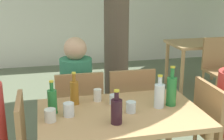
{
  "coord_description": "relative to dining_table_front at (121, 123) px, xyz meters",
  "views": [
    {
      "loc": [
        -0.56,
        -2.14,
        1.74
      ],
      "look_at": [
        0.0,
        0.3,
        1.01
      ],
      "focal_mm": 50.0,
      "sensor_mm": 36.0,
      "label": 1
    }
  ],
  "objects": [
    {
      "name": "drinking_glass_3",
      "position": [
        -0.53,
        -0.05,
        0.14
      ],
      "size": [
        0.08,
        0.08,
        0.09
      ],
      "color": "silver",
      "rests_on": "dining_table_front"
    },
    {
      "name": "water_bottle_0",
      "position": [
        0.32,
        0.02,
        0.2
      ],
      "size": [
        0.08,
        0.08,
        0.27
      ],
      "color": "silver",
      "rests_on": "dining_table_front"
    },
    {
      "name": "dining_table_back",
      "position": [
        1.96,
        2.38,
        -0.02
      ],
      "size": [
        1.0,
        0.72,
        0.76
      ],
      "color": "tan",
      "rests_on": "ground_plane"
    },
    {
      "name": "patio_chair_2",
      "position": [
        -0.25,
        0.64,
        -0.13
      ],
      "size": [
        0.44,
        0.44,
        0.93
      ],
      "rotation": [
        0.0,
        0.0,
        3.14
      ],
      "color": "#A87A4C",
      "rests_on": "ground_plane"
    },
    {
      "name": "drinking_glass_4",
      "position": [
        -0.01,
        0.16,
        0.14
      ],
      "size": [
        0.08,
        0.08,
        0.08
      ],
      "color": "silver",
      "rests_on": "dining_table_front"
    },
    {
      "name": "amber_bottle_1",
      "position": [
        -0.33,
        0.24,
        0.2
      ],
      "size": [
        0.07,
        0.07,
        0.27
      ],
      "color": "#9E661E",
      "rests_on": "dining_table_front"
    },
    {
      "name": "patio_chair_1",
      "position": [
        0.86,
        0.0,
        -0.13
      ],
      "size": [
        0.44,
        0.44,
        0.93
      ],
      "rotation": [
        0.0,
        0.0,
        1.57
      ],
      "color": "#A87A4C",
      "rests_on": "ground_plane"
    },
    {
      "name": "person_seated_2",
      "position": [
        -0.25,
        0.88,
        -0.12
      ],
      "size": [
        0.32,
        0.56,
        1.21
      ],
      "rotation": [
        0.0,
        0.0,
        3.14
      ],
      "color": "#383842",
      "rests_on": "ground_plane"
    },
    {
      "name": "drinking_glass_1",
      "position": [
        -0.4,
        0.01,
        0.15
      ],
      "size": [
        0.08,
        0.08,
        0.1
      ],
      "color": "white",
      "rests_on": "dining_table_front"
    },
    {
      "name": "drinking_glass_2",
      "position": [
        0.07,
        -0.03,
        0.14
      ],
      "size": [
        0.08,
        0.08,
        0.09
      ],
      "color": "silver",
      "rests_on": "dining_table_front"
    },
    {
      "name": "drinking_glass_0",
      "position": [
        -0.13,
        0.26,
        0.15
      ],
      "size": [
        0.07,
        0.07,
        0.1
      ],
      "color": "silver",
      "rests_on": "dining_table_front"
    },
    {
      "name": "dining_table_front",
      "position": [
        0.0,
        0.0,
        0.0
      ],
      "size": [
        1.25,
        0.81,
        0.76
      ],
      "color": "tan",
      "rests_on": "ground_plane"
    },
    {
      "name": "wine_bottle_2",
      "position": [
        -0.08,
        -0.19,
        0.19
      ],
      "size": [
        0.08,
        0.08,
        0.25
      ],
      "color": "#331923",
      "rests_on": "dining_table_front"
    },
    {
      "name": "patio_chair_4",
      "position": [
        1.96,
        1.79,
        -0.13
      ],
      "size": [
        0.44,
        0.44,
        0.93
      ],
      "color": "#A87A4C",
      "rests_on": "ground_plane"
    },
    {
      "name": "patio_chair_3",
      "position": [
        0.25,
        0.64,
        -0.13
      ],
      "size": [
        0.44,
        0.44,
        0.93
      ],
      "rotation": [
        0.0,
        0.0,
        3.14
      ],
      "color": "#A87A4C",
      "rests_on": "ground_plane"
    },
    {
      "name": "green_bottle_3",
      "position": [
        -0.51,
        0.09,
        0.2
      ],
      "size": [
        0.07,
        0.07,
        0.26
      ],
      "color": "#287A38",
      "rests_on": "dining_table_front"
    },
    {
      "name": "green_bottle_4",
      "position": [
        0.43,
        0.04,
        0.22
      ],
      "size": [
        0.08,
        0.08,
        0.33
      ],
      "color": "#287A38",
      "rests_on": "dining_table_front"
    }
  ]
}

